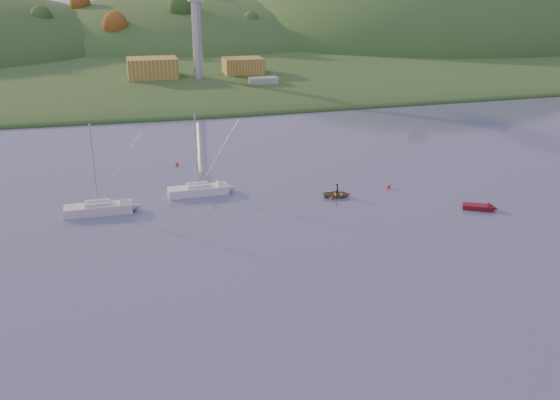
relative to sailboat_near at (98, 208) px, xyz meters
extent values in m
cube|color=#295020|center=(19.45, 183.73, -0.68)|extent=(620.00, 220.00, 1.50)
ellipsoid|color=#295020|center=(19.45, 118.73, -0.68)|extent=(640.00, 150.00, 7.00)
ellipsoid|color=#295020|center=(29.45, 163.73, -0.68)|extent=(140.00, 120.00, 36.00)
ellipsoid|color=#295020|center=(114.45, 148.73, -0.68)|extent=(150.00, 130.00, 60.00)
cube|color=slate|center=(24.45, 75.73, 0.52)|extent=(42.00, 16.00, 2.40)
cube|color=olive|center=(11.45, 76.73, 4.12)|extent=(11.00, 8.00, 4.80)
cube|color=olive|center=(32.45, 77.73, 3.72)|extent=(9.00, 7.00, 4.00)
cylinder|color=#B7B7BC|center=(21.45, 73.73, 10.72)|extent=(2.20, 2.20, 18.00)
cube|color=silver|center=(0.00, 0.00, -0.17)|extent=(7.36, 2.22, 1.01)
cube|color=silver|center=(0.00, 0.00, 0.38)|extent=(2.76, 1.66, 0.64)
cylinder|color=silver|center=(0.00, 0.00, 4.93)|extent=(0.18, 0.18, 9.20)
cylinder|color=silver|center=(0.00, 0.00, 0.63)|extent=(2.94, 0.12, 0.12)
cylinder|color=silver|center=(0.00, 0.00, 0.73)|extent=(2.58, 0.36, 0.36)
cube|color=silver|center=(11.62, 3.44, -0.19)|extent=(7.26, 2.36, 0.99)
cube|color=silver|center=(11.62, 3.44, 0.36)|extent=(2.74, 1.70, 0.63)
cylinder|color=silver|center=(11.62, 3.44, 4.81)|extent=(0.18, 0.18, 9.00)
cylinder|color=silver|center=(11.62, 3.44, 0.61)|extent=(2.88, 0.20, 0.12)
cylinder|color=silver|center=(11.62, 3.44, 0.71)|extent=(2.53, 0.43, 0.36)
imported|color=olive|center=(27.58, -1.70, -0.34)|extent=(3.67, 2.89, 0.69)
imported|color=black|center=(27.58, -1.70, 0.04)|extent=(0.43, 0.58, 1.44)
cube|color=#5D0D16|center=(41.60, -9.67, -0.41)|extent=(3.49, 2.71, 0.54)
cone|color=#5D0D16|center=(43.03, -10.45, -0.41)|extent=(1.63, 1.69, 1.31)
cube|color=slate|center=(34.45, 65.45, 0.23)|extent=(14.24, 5.12, 1.83)
cube|color=#B7B7BC|center=(34.45, 65.45, 1.76)|extent=(6.11, 3.07, 2.44)
sphere|color=#F43A0C|center=(34.87, -0.28, -0.43)|extent=(0.50, 0.50, 0.50)
sphere|color=#F43A0C|center=(10.34, 16.05, -0.43)|extent=(0.50, 0.50, 0.50)
camera|label=1|loc=(3.07, -67.82, 24.71)|focal=40.00mm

